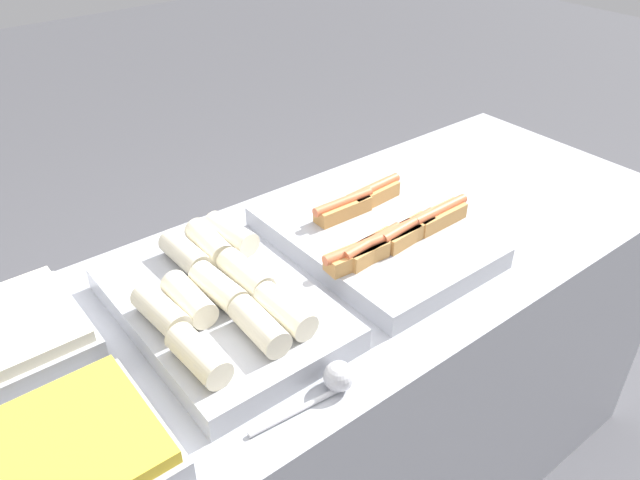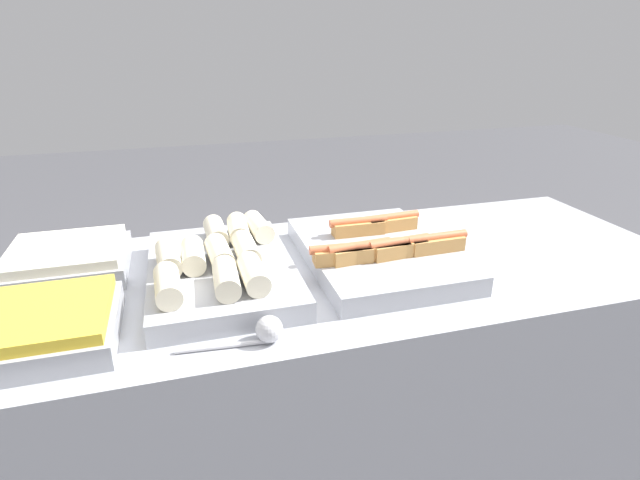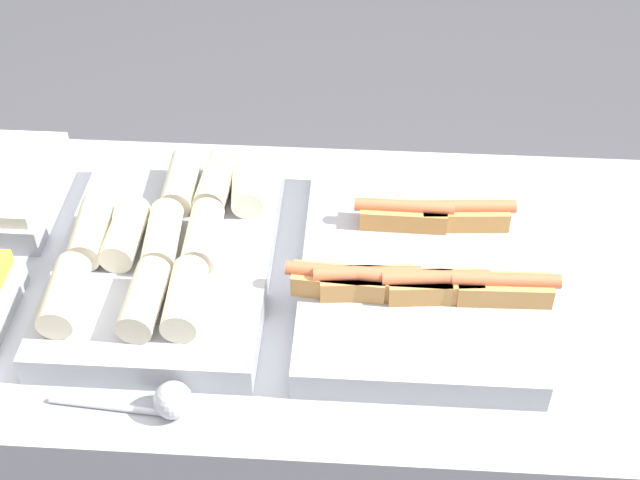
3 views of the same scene
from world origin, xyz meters
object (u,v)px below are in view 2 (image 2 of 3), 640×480
(tray_wraps, at_px, (221,266))
(tray_side_front, at_px, (39,327))
(tray_hotdogs, at_px, (377,251))
(serving_spoon_near, at_px, (265,331))
(tray_side_back, at_px, (68,260))

(tray_wraps, relative_size, tray_side_front, 1.76)
(tray_hotdogs, distance_m, tray_side_front, 0.79)
(tray_side_front, relative_size, serving_spoon_near, 1.38)
(tray_side_back, bearing_deg, tray_side_front, -90.00)
(tray_wraps, distance_m, tray_side_front, 0.40)
(tray_hotdogs, bearing_deg, serving_spoon_near, -141.28)
(tray_side_back, xyz_separation_m, serving_spoon_near, (0.42, -0.44, -0.01))
(tray_hotdogs, height_order, tray_side_front, tray_hotdogs)
(tray_hotdogs, relative_size, tray_side_back, 1.78)
(tray_side_back, bearing_deg, tray_wraps, -22.61)
(tray_wraps, distance_m, tray_side_back, 0.40)
(tray_side_front, relative_size, tray_side_back, 1.00)
(tray_side_back, distance_m, serving_spoon_near, 0.61)
(tray_hotdogs, distance_m, tray_wraps, 0.40)
(tray_side_front, height_order, tray_side_back, same)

